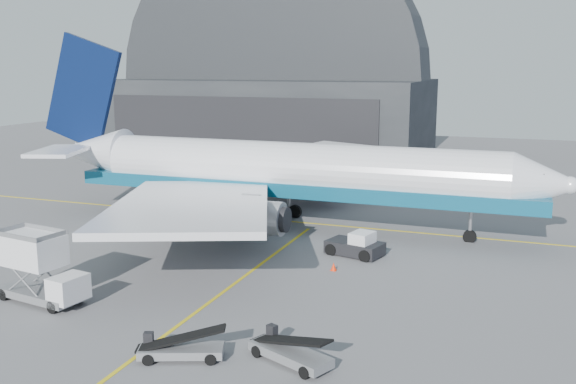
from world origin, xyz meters
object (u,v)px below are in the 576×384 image
at_px(belt_loader_a, 180,349).
at_px(belt_loader_b, 290,352).
at_px(airliner, 276,171).
at_px(pushback_tug, 356,246).
at_px(catering_truck, 38,268).

distance_m(belt_loader_a, belt_loader_b, 5.41).
distance_m(airliner, pushback_tug, 12.23).
bearing_deg(pushback_tug, airliner, 158.20).
xyz_separation_m(airliner, belt_loader_a, (5.45, -27.04, -4.39)).
bearing_deg(belt_loader_b, catering_truck, -164.55).
bearing_deg(belt_loader_a, airliner, 80.43).
bearing_deg(belt_loader_b, pushback_tug, 117.95).
xyz_separation_m(catering_truck, belt_loader_b, (17.20, -2.46, -1.56)).
height_order(pushback_tug, belt_loader_b, pushback_tug).
xyz_separation_m(pushback_tug, belt_loader_b, (1.42, -18.65, -0.17)).
relative_size(catering_truck, pushback_tug, 1.37).
relative_size(catering_truck, belt_loader_a, 1.42).
bearing_deg(belt_loader_b, airliner, 136.23).
bearing_deg(catering_truck, airliner, 83.31).
relative_size(pushback_tug, belt_loader_a, 1.04).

